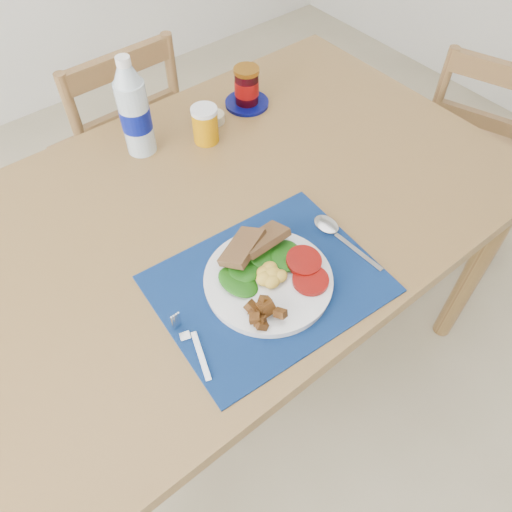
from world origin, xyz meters
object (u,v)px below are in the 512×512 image
(chair_end, at_px, (482,136))
(breakfast_plate, at_px, (268,280))
(water_bottle, at_px, (134,112))
(jam_on_saucer, at_px, (247,89))
(chair_far, at_px, (121,132))
(juice_glass, at_px, (205,126))

(chair_end, relative_size, breakfast_plate, 3.94)
(breakfast_plate, relative_size, water_bottle, 1.01)
(jam_on_saucer, bearing_deg, water_bottle, 177.65)
(chair_far, xyz_separation_m, breakfast_plate, (-0.12, -0.91, 0.23))
(chair_far, bearing_deg, breakfast_plate, 81.79)
(water_bottle, bearing_deg, chair_end, -20.59)
(breakfast_plate, height_order, juice_glass, juice_glass)
(chair_far, xyz_separation_m, juice_glass, (0.06, -0.44, 0.26))
(water_bottle, distance_m, juice_glass, 0.18)
(water_bottle, relative_size, juice_glass, 2.79)
(juice_glass, height_order, jam_on_saucer, jam_on_saucer)
(water_bottle, bearing_deg, jam_on_saucer, -2.35)
(chair_end, distance_m, juice_glass, 0.98)
(chair_end, bearing_deg, breakfast_plate, 78.56)
(breakfast_plate, distance_m, juice_glass, 0.50)
(water_bottle, bearing_deg, juice_glass, -25.95)
(jam_on_saucer, bearing_deg, chair_end, -28.06)
(chair_end, relative_size, water_bottle, 3.97)
(chair_end, relative_size, jam_on_saucer, 8.22)
(chair_end, distance_m, breakfast_plate, 1.10)
(chair_end, height_order, jam_on_saucer, chair_end)
(breakfast_plate, height_order, water_bottle, water_bottle)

